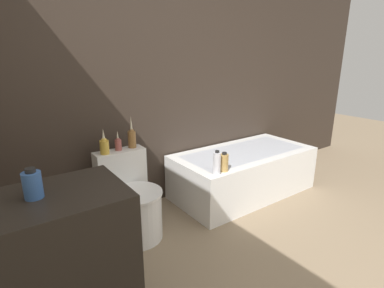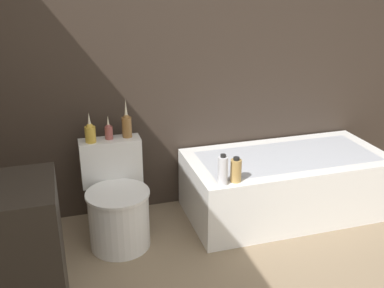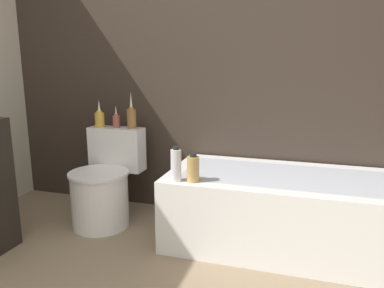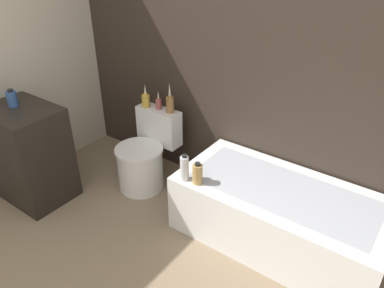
{
  "view_description": "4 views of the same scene",
  "coord_description": "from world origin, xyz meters",
  "px_view_note": "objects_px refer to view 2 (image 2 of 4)",
  "views": [
    {
      "loc": [
        -1.53,
        -0.49,
        1.5
      ],
      "look_at": [
        -0.12,
        1.49,
        0.76
      ],
      "focal_mm": 28.0,
      "sensor_mm": 36.0,
      "label": 1
    },
    {
      "loc": [
        -0.91,
        -1.17,
        1.84
      ],
      "look_at": [
        -0.12,
        1.47,
        0.76
      ],
      "focal_mm": 42.0,
      "sensor_mm": 36.0,
      "label": 2
    },
    {
      "loc": [
        0.81,
        -0.72,
        1.21
      ],
      "look_at": [
        0.11,
        1.53,
        0.69
      ],
      "focal_mm": 35.0,
      "sensor_mm": 36.0,
      "label": 3
    },
    {
      "loc": [
        1.48,
        -0.48,
        2.14
      ],
      "look_at": [
        0.02,
        1.53,
        0.71
      ],
      "focal_mm": 35.0,
      "sensor_mm": 36.0,
      "label": 4
    }
  ],
  "objects_px": {
    "bathtub": "(285,183)",
    "shampoo_bottle_tall": "(223,171)",
    "shampoo_bottle_short": "(236,170)",
    "vase_gold": "(90,132)",
    "vase_silver": "(109,131)",
    "vase_bronze": "(127,125)",
    "toilet": "(117,205)"
  },
  "relations": [
    {
      "from": "bathtub",
      "to": "shampoo_bottle_tall",
      "type": "bearing_deg",
      "value": -154.24
    },
    {
      "from": "shampoo_bottle_tall",
      "to": "shampoo_bottle_short",
      "type": "relative_size",
      "value": 1.24
    },
    {
      "from": "vase_gold",
      "to": "vase_silver",
      "type": "height_order",
      "value": "vase_gold"
    },
    {
      "from": "vase_silver",
      "to": "shampoo_bottle_short",
      "type": "relative_size",
      "value": 0.98
    },
    {
      "from": "vase_silver",
      "to": "shampoo_bottle_tall",
      "type": "bearing_deg",
      "value": -36.97
    },
    {
      "from": "vase_bronze",
      "to": "shampoo_bottle_tall",
      "type": "distance_m",
      "value": 0.78
    },
    {
      "from": "toilet",
      "to": "vase_bronze",
      "type": "height_order",
      "value": "vase_bronze"
    },
    {
      "from": "vase_silver",
      "to": "shampoo_bottle_short",
      "type": "distance_m",
      "value": 0.94
    },
    {
      "from": "vase_silver",
      "to": "vase_gold",
      "type": "bearing_deg",
      "value": -167.65
    },
    {
      "from": "bathtub",
      "to": "vase_bronze",
      "type": "relative_size",
      "value": 5.57
    },
    {
      "from": "toilet",
      "to": "shampoo_bottle_tall",
      "type": "bearing_deg",
      "value": -22.57
    },
    {
      "from": "shampoo_bottle_tall",
      "to": "vase_silver",
      "type": "bearing_deg",
      "value": 143.03
    },
    {
      "from": "vase_gold",
      "to": "shampoo_bottle_short",
      "type": "bearing_deg",
      "value": -26.75
    },
    {
      "from": "vase_bronze",
      "to": "shampoo_bottle_short",
      "type": "xyz_separation_m",
      "value": [
        0.65,
        -0.49,
        -0.23
      ]
    },
    {
      "from": "toilet",
      "to": "shampoo_bottle_short",
      "type": "relative_size",
      "value": 3.94
    },
    {
      "from": "bathtub",
      "to": "vase_silver",
      "type": "xyz_separation_m",
      "value": [
        -1.34,
        0.19,
        0.51
      ]
    },
    {
      "from": "vase_silver",
      "to": "shampoo_bottle_tall",
      "type": "xyz_separation_m",
      "value": [
        0.68,
        -0.51,
        -0.17
      ]
    },
    {
      "from": "toilet",
      "to": "bathtub",
      "type": "bearing_deg",
      "value": 1.48
    },
    {
      "from": "bathtub",
      "to": "vase_silver",
      "type": "height_order",
      "value": "vase_silver"
    },
    {
      "from": "toilet",
      "to": "vase_silver",
      "type": "relative_size",
      "value": 4.0
    },
    {
      "from": "vase_silver",
      "to": "shampoo_bottle_short",
      "type": "bearing_deg",
      "value": -32.01
    },
    {
      "from": "vase_silver",
      "to": "shampoo_bottle_tall",
      "type": "distance_m",
      "value": 0.87
    },
    {
      "from": "vase_gold",
      "to": "shampoo_bottle_tall",
      "type": "bearing_deg",
      "value": -30.79
    },
    {
      "from": "shampoo_bottle_tall",
      "to": "vase_bronze",
      "type": "bearing_deg",
      "value": 136.79
    },
    {
      "from": "bathtub",
      "to": "shampoo_bottle_tall",
      "type": "distance_m",
      "value": 0.81
    },
    {
      "from": "bathtub",
      "to": "toilet",
      "type": "xyz_separation_m",
      "value": [
        -1.34,
        -0.03,
        0.04
      ]
    },
    {
      "from": "vase_silver",
      "to": "vase_bronze",
      "type": "height_order",
      "value": "vase_bronze"
    },
    {
      "from": "toilet",
      "to": "vase_bronze",
      "type": "distance_m",
      "value": 0.57
    },
    {
      "from": "bathtub",
      "to": "vase_gold",
      "type": "bearing_deg",
      "value": 173.55
    },
    {
      "from": "vase_gold",
      "to": "vase_silver",
      "type": "distance_m",
      "value": 0.13
    },
    {
      "from": "bathtub",
      "to": "toilet",
      "type": "height_order",
      "value": "toilet"
    },
    {
      "from": "vase_silver",
      "to": "toilet",
      "type": "bearing_deg",
      "value": -90.0
    }
  ]
}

